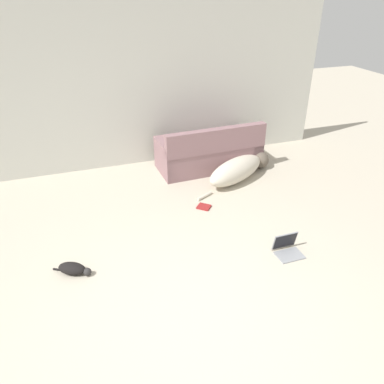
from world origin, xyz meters
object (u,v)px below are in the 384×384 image
at_px(cat, 73,269).
at_px(book_red, 204,207).
at_px(couch, 209,153).
at_px(laptop_open, 287,247).
at_px(dog, 239,169).

relative_size(cat, book_red, 1.80).
xyz_separation_m(couch, laptop_open, (0.03, -2.53, -0.19)).
bearing_deg(dog, couch, 90.23).
bearing_deg(laptop_open, couch, 90.33).
xyz_separation_m(couch, book_red, (-0.56, -1.24, -0.26)).
relative_size(couch, dog, 1.09).
distance_m(cat, laptop_open, 2.52).
xyz_separation_m(cat, book_red, (1.89, 0.84, -0.05)).
bearing_deg(cat, book_red, 55.02).
bearing_deg(cat, couch, 71.36).
distance_m(dog, laptop_open, 1.97).
bearing_deg(couch, dog, 115.17).
relative_size(couch, cat, 4.10).
xyz_separation_m(couch, cat, (-2.45, -2.08, -0.21)).
bearing_deg(cat, dog, 59.62).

